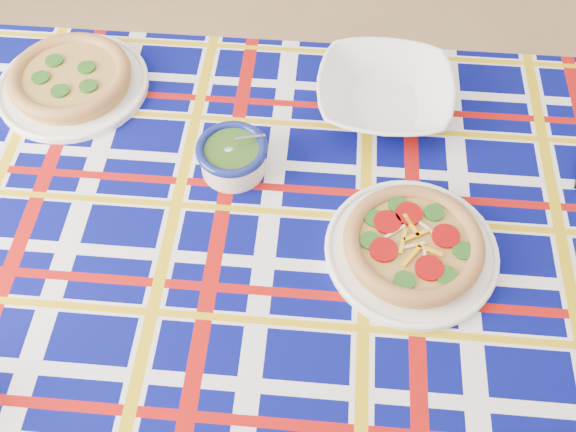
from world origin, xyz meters
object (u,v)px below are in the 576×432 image
object	(u,v)px
main_focaccia_plate	(413,244)
pesto_bowl	(232,155)
serving_bowl	(384,95)
dining_table	(314,262)

from	to	relation	value
main_focaccia_plate	pesto_bowl	bearing A→B (deg)	131.56
main_focaccia_plate	serving_bowl	bearing A→B (deg)	75.54
main_focaccia_plate	pesto_bowl	size ratio (longest dim) A/B	2.31
main_focaccia_plate	serving_bowl	distance (m)	0.36
dining_table	serving_bowl	xyz separation A→B (m)	(0.24, 0.27, 0.11)
dining_table	serving_bowl	distance (m)	0.38
pesto_bowl	serving_bowl	bearing A→B (deg)	11.01
dining_table	serving_bowl	world-z (taller)	serving_bowl
serving_bowl	dining_table	bearing A→B (deg)	-131.76
dining_table	serving_bowl	bearing A→B (deg)	70.84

